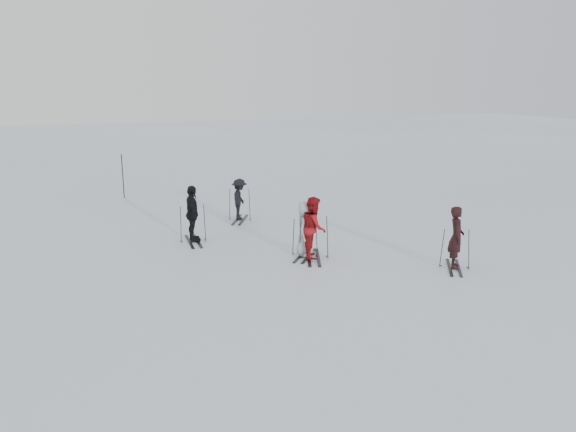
% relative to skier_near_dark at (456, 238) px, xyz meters
% --- Properties ---
extents(ground, '(120.00, 120.00, 0.00)m').
position_rel_skier_near_dark_xyz_m(ground, '(-3.58, 2.69, -0.87)').
color(ground, silver).
rests_on(ground, ground).
extents(skier_near_dark, '(0.70, 0.76, 1.75)m').
position_rel_skier_near_dark_xyz_m(skier_near_dark, '(0.00, 0.00, 0.00)').
color(skier_near_dark, black).
rests_on(skier_near_dark, ground).
extents(skier_red, '(0.97, 1.08, 1.83)m').
position_rel_skier_near_dark_xyz_m(skier_red, '(-3.31, 2.30, 0.04)').
color(skier_red, maroon).
rests_on(skier_red, ground).
extents(skier_grey, '(0.91, 0.96, 1.66)m').
position_rel_skier_near_dark_xyz_m(skier_grey, '(-3.47, 2.58, -0.04)').
color(skier_grey, '#A9ADB3').
rests_on(skier_grey, ground).
extents(skier_uphill_left, '(0.52, 1.11, 1.84)m').
position_rel_skier_near_dark_xyz_m(skier_uphill_left, '(-6.27, 5.32, 0.05)').
color(skier_uphill_left, black).
rests_on(skier_uphill_left, ground).
extents(skier_uphill_far, '(0.98, 1.16, 1.56)m').
position_rel_skier_near_dark_xyz_m(skier_uphill_far, '(-4.00, 7.61, -0.10)').
color(skier_uphill_far, black).
rests_on(skier_uphill_far, ground).
extents(skis_near_dark, '(1.82, 1.59, 1.18)m').
position_rel_skier_near_dark_xyz_m(skis_near_dark, '(0.00, 0.00, -0.29)').
color(skis_near_dark, black).
rests_on(skis_near_dark, ground).
extents(skis_red, '(2.03, 1.55, 1.32)m').
position_rel_skier_near_dark_xyz_m(skis_red, '(-3.31, 2.30, -0.21)').
color(skis_red, black).
rests_on(skis_red, ground).
extents(skis_grey, '(1.79, 1.66, 1.17)m').
position_rel_skier_near_dark_xyz_m(skis_grey, '(-3.47, 2.58, -0.29)').
color(skis_grey, black).
rests_on(skis_grey, ground).
extents(skis_uphill_left, '(1.78, 1.02, 1.26)m').
position_rel_skier_near_dark_xyz_m(skis_uphill_left, '(-6.27, 5.32, -0.24)').
color(skis_uphill_left, black).
rests_on(skis_uphill_left, ground).
extents(skis_uphill_far, '(1.93, 1.59, 1.24)m').
position_rel_skier_near_dark_xyz_m(skis_uphill_far, '(-4.00, 7.61, -0.25)').
color(skis_uphill_far, black).
rests_on(skis_uphill_far, ground).
extents(piste_marker, '(0.05, 0.05, 1.97)m').
position_rel_skier_near_dark_xyz_m(piste_marker, '(-7.66, 13.60, 0.11)').
color(piste_marker, black).
rests_on(piste_marker, ground).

